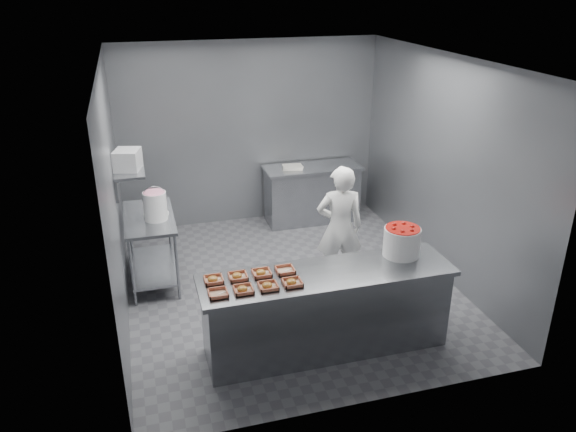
# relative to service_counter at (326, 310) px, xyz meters

# --- Properties ---
(floor) EXTENTS (4.50, 4.50, 0.00)m
(floor) POSITION_rel_service_counter_xyz_m (0.00, 1.35, -0.45)
(floor) COLOR #4C4C51
(floor) RESTS_ON ground
(ceiling) EXTENTS (4.50, 4.50, 0.00)m
(ceiling) POSITION_rel_service_counter_xyz_m (0.00, 1.35, 2.35)
(ceiling) COLOR white
(ceiling) RESTS_ON wall_back
(wall_back) EXTENTS (4.00, 0.04, 2.80)m
(wall_back) POSITION_rel_service_counter_xyz_m (0.00, 3.60, 0.95)
(wall_back) COLOR slate
(wall_back) RESTS_ON ground
(wall_left) EXTENTS (0.04, 4.50, 2.80)m
(wall_left) POSITION_rel_service_counter_xyz_m (-2.00, 1.35, 0.95)
(wall_left) COLOR slate
(wall_left) RESTS_ON ground
(wall_right) EXTENTS (0.04, 4.50, 2.80)m
(wall_right) POSITION_rel_service_counter_xyz_m (2.00, 1.35, 0.95)
(wall_right) COLOR slate
(wall_right) RESTS_ON ground
(service_counter) EXTENTS (2.60, 0.70, 0.90)m
(service_counter) POSITION_rel_service_counter_xyz_m (0.00, 0.00, 0.00)
(service_counter) COLOR slate
(service_counter) RESTS_ON ground
(prep_table) EXTENTS (0.60, 1.20, 0.90)m
(prep_table) POSITION_rel_service_counter_xyz_m (-1.65, 1.95, 0.14)
(prep_table) COLOR slate
(prep_table) RESTS_ON ground
(back_counter) EXTENTS (1.50, 0.60, 0.90)m
(back_counter) POSITION_rel_service_counter_xyz_m (0.90, 3.25, -0.00)
(back_counter) COLOR slate
(back_counter) RESTS_ON ground
(wall_shelf) EXTENTS (0.35, 0.90, 0.03)m
(wall_shelf) POSITION_rel_service_counter_xyz_m (-1.82, 1.95, 1.10)
(wall_shelf) COLOR slate
(wall_shelf) RESTS_ON wall_left
(tray_0) EXTENTS (0.19, 0.18, 0.04)m
(tray_0) POSITION_rel_service_counter_xyz_m (-1.12, -0.13, 0.47)
(tray_0) COLOR tan
(tray_0) RESTS_ON service_counter
(tray_1) EXTENTS (0.19, 0.18, 0.06)m
(tray_1) POSITION_rel_service_counter_xyz_m (-0.89, -0.13, 0.47)
(tray_1) COLOR tan
(tray_1) RESTS_ON service_counter
(tray_2) EXTENTS (0.19, 0.18, 0.06)m
(tray_2) POSITION_rel_service_counter_xyz_m (-0.65, -0.13, 0.47)
(tray_2) COLOR tan
(tray_2) RESTS_ON service_counter
(tray_3) EXTENTS (0.19, 0.18, 0.06)m
(tray_3) POSITION_rel_service_counter_xyz_m (-0.41, -0.13, 0.47)
(tray_3) COLOR tan
(tray_3) RESTS_ON service_counter
(tray_4) EXTENTS (0.19, 0.18, 0.06)m
(tray_4) POSITION_rel_service_counter_xyz_m (-1.13, 0.13, 0.47)
(tray_4) COLOR tan
(tray_4) RESTS_ON service_counter
(tray_5) EXTENTS (0.19, 0.18, 0.06)m
(tray_5) POSITION_rel_service_counter_xyz_m (-0.89, 0.13, 0.47)
(tray_5) COLOR tan
(tray_5) RESTS_ON service_counter
(tray_6) EXTENTS (0.19, 0.18, 0.06)m
(tray_6) POSITION_rel_service_counter_xyz_m (-0.65, 0.13, 0.47)
(tray_6) COLOR tan
(tray_6) RESTS_ON service_counter
(tray_7) EXTENTS (0.19, 0.18, 0.04)m
(tray_7) POSITION_rel_service_counter_xyz_m (-0.40, 0.13, 0.47)
(tray_7) COLOR tan
(tray_7) RESTS_ON service_counter
(worker) EXTENTS (0.64, 0.48, 1.58)m
(worker) POSITION_rel_service_counter_xyz_m (0.59, 1.22, 0.34)
(worker) COLOR white
(worker) RESTS_ON ground
(strawberry_tub) EXTENTS (0.39, 0.39, 0.32)m
(strawberry_tub) POSITION_rel_service_counter_xyz_m (0.88, 0.15, 0.62)
(strawberry_tub) COLOR white
(strawberry_tub) RESTS_ON service_counter
(glaze_bucket) EXTENTS (0.29, 0.28, 0.43)m
(glaze_bucket) POSITION_rel_service_counter_xyz_m (-1.56, 1.82, 0.63)
(glaze_bucket) COLOR white
(glaze_bucket) RESTS_ON prep_table
(bucket_lid) EXTENTS (0.34, 0.34, 0.02)m
(bucket_lid) POSITION_rel_service_counter_xyz_m (-1.56, 1.96, 0.46)
(bucket_lid) COLOR white
(bucket_lid) RESTS_ON prep_table
(rag) EXTENTS (0.16, 0.15, 0.02)m
(rag) POSITION_rel_service_counter_xyz_m (-1.60, 2.39, 0.46)
(rag) COLOR #CCB28C
(rag) RESTS_ON prep_table
(appliance) EXTENTS (0.35, 0.37, 0.23)m
(appliance) POSITION_rel_service_counter_xyz_m (-1.82, 1.82, 1.23)
(appliance) COLOR gray
(appliance) RESTS_ON wall_shelf
(paper_stack) EXTENTS (0.34, 0.28, 0.05)m
(paper_stack) POSITION_rel_service_counter_xyz_m (0.58, 3.25, 0.47)
(paper_stack) COLOR silver
(paper_stack) RESTS_ON back_counter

